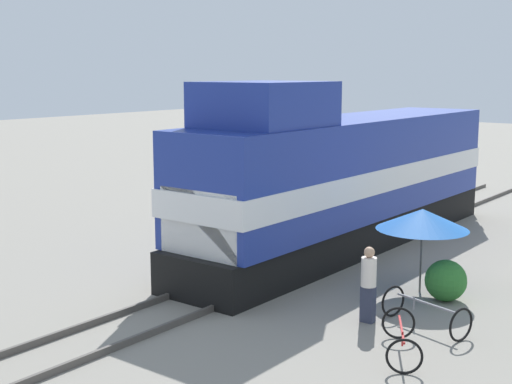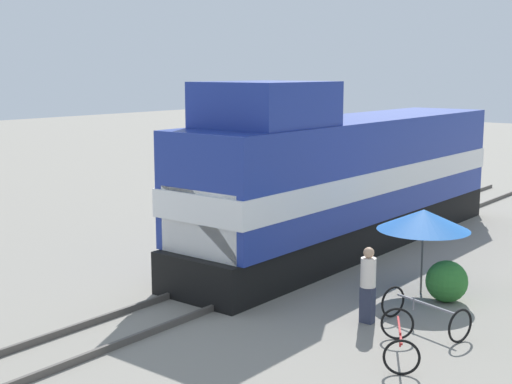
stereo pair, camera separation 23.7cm
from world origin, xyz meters
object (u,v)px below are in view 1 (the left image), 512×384
at_px(bicycle, 425,312).
at_px(bicycle_spare, 401,338).
at_px(vendor_umbrella, 422,219).
at_px(person_bystander, 369,282).
at_px(locomotive, 342,179).

xyz_separation_m(bicycle, bicycle_spare, (0.26, -1.67, -0.02)).
relative_size(vendor_umbrella, person_bystander, 1.34).
distance_m(vendor_umbrella, bicycle, 3.00).
relative_size(locomotive, vendor_umbrella, 6.41).
bearing_deg(bicycle, person_bystander, -54.59).
height_order(bicycle, bicycle_spare, bicycle).
distance_m(locomotive, bicycle_spare, 8.63).
height_order(vendor_umbrella, bicycle_spare, vendor_umbrella).
distance_m(locomotive, person_bystander, 6.68).
bearing_deg(locomotive, bicycle, -44.14).
xyz_separation_m(person_bystander, bicycle_spare, (1.43, -1.26, -0.57)).
relative_size(vendor_umbrella, bicycle, 1.12).
height_order(person_bystander, bicycle, person_bystander).
bearing_deg(vendor_umbrella, locomotive, 146.21).
height_order(locomotive, bicycle, locomotive).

